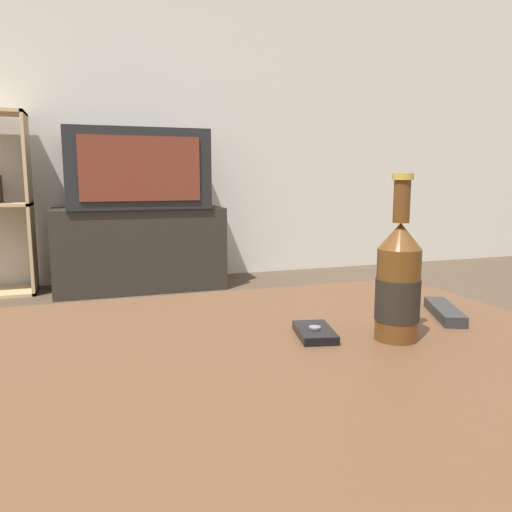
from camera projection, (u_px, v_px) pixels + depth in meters
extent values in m
cube|color=beige|center=(121.00, 96.00, 3.47)|extent=(8.00, 0.05, 2.60)
cube|color=brown|center=(273.00, 363.00, 0.76)|extent=(1.04, 0.83, 0.04)
cylinder|color=#492F1E|center=(393.00, 383.00, 1.28)|extent=(0.07, 0.07, 0.44)
cube|color=#28231E|center=(139.00, 248.00, 3.35)|extent=(1.09, 0.49, 0.54)
cube|color=black|center=(137.00, 169.00, 3.27)|extent=(0.88, 0.52, 0.50)
cube|color=maroon|center=(141.00, 169.00, 3.01)|extent=(0.72, 0.01, 0.39)
cube|color=tan|center=(30.00, 204.00, 3.19)|extent=(0.02, 0.30, 1.15)
cylinder|color=#563314|center=(398.00, 295.00, 0.80)|extent=(0.07, 0.07, 0.15)
cylinder|color=black|center=(397.00, 299.00, 0.80)|extent=(0.07, 0.07, 0.07)
cone|color=#563314|center=(400.00, 236.00, 0.79)|extent=(0.07, 0.07, 0.04)
cylinder|color=#563314|center=(402.00, 201.00, 0.78)|extent=(0.03, 0.03, 0.07)
cylinder|color=#B79333|center=(403.00, 177.00, 0.77)|extent=(0.03, 0.03, 0.01)
cube|color=black|center=(315.00, 332.00, 0.83)|extent=(0.08, 0.11, 0.01)
cylinder|color=slate|center=(315.00, 327.00, 0.82)|extent=(0.02, 0.02, 0.00)
cube|color=#282828|center=(444.00, 311.00, 0.94)|extent=(0.10, 0.16, 0.02)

